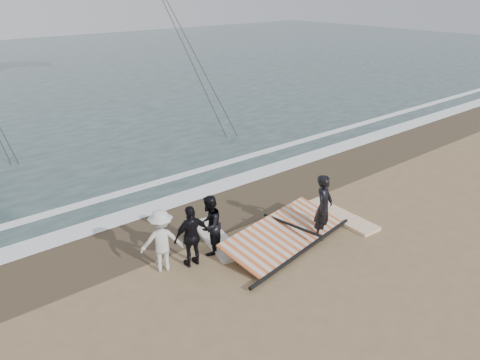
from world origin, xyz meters
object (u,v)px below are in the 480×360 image
at_px(board_white, 340,216).
at_px(board_cream, 216,239).
at_px(man_main, 324,207).
at_px(sail_rig, 279,235).

distance_m(board_white, board_cream, 4.05).
distance_m(man_main, sail_rig, 1.48).
xyz_separation_m(man_main, board_cream, (-2.44, 1.79, -0.91)).
distance_m(man_main, board_cream, 3.16).
bearing_deg(man_main, board_white, -2.74).
bearing_deg(board_cream, sail_rig, -28.22).
relative_size(board_white, board_cream, 1.05).
distance_m(board_cream, sail_rig, 1.78).
xyz_separation_m(man_main, board_white, (1.38, 0.45, -0.91)).
relative_size(man_main, sail_rig, 0.43).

